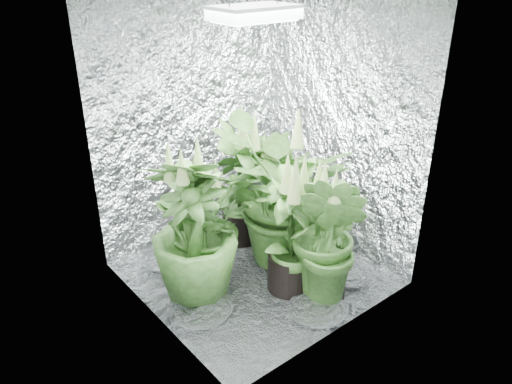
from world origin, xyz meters
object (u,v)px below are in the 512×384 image
(plant_f, at_px, (291,230))
(plant_e, at_px, (285,193))
(plant_b, at_px, (240,185))
(plant_c, at_px, (271,192))
(plant_a, at_px, (205,223))
(plant_g, at_px, (329,237))
(grow_lamp, at_px, (254,13))
(circulation_fan, at_px, (263,202))
(plant_d, at_px, (194,229))

(plant_f, bearing_deg, plant_e, 54.49)
(plant_b, distance_m, plant_c, 0.26)
(plant_a, distance_m, plant_g, 0.87)
(plant_e, relative_size, plant_g, 1.29)
(grow_lamp, bearing_deg, plant_e, 0.08)
(grow_lamp, height_order, circulation_fan, grow_lamp)
(plant_f, distance_m, circulation_fan, 1.06)
(plant_a, bearing_deg, plant_b, 25.47)
(plant_c, bearing_deg, plant_d, -162.21)
(plant_a, relative_size, circulation_fan, 2.27)
(plant_d, height_order, plant_e, plant_e)
(plant_c, xyz_separation_m, plant_g, (-0.24, -0.86, 0.07))
(plant_b, relative_size, circulation_fan, 2.73)
(plant_a, distance_m, plant_f, 0.61)
(plant_d, relative_size, plant_g, 1.10)
(plant_e, bearing_deg, plant_c, 64.76)
(grow_lamp, height_order, plant_e, grow_lamp)
(plant_a, bearing_deg, plant_d, -139.97)
(plant_c, relative_size, plant_e, 0.67)
(plant_g, distance_m, circulation_fan, 1.22)
(plant_a, relative_size, plant_g, 0.88)
(plant_a, distance_m, plant_c, 0.73)
(plant_b, xyz_separation_m, plant_c, (0.22, -0.11, -0.09))
(grow_lamp, distance_m, plant_b, 1.43)
(plant_f, bearing_deg, circulation_fan, 60.72)
(plant_d, xyz_separation_m, circulation_fan, (1.05, 0.55, -0.36))
(plant_d, bearing_deg, plant_e, -4.08)
(plant_d, xyz_separation_m, plant_e, (0.75, -0.05, 0.04))
(grow_lamp, distance_m, plant_e, 1.29)
(plant_b, height_order, circulation_fan, plant_b)
(plant_c, distance_m, plant_e, 0.42)
(plant_b, relative_size, plant_f, 1.04)
(plant_c, relative_size, plant_g, 0.86)
(plant_a, distance_m, plant_b, 0.55)
(plant_a, relative_size, plant_f, 0.87)
(plant_d, relative_size, plant_f, 1.08)
(plant_b, xyz_separation_m, plant_f, (-0.14, -0.74, -0.03))
(plant_b, bearing_deg, circulation_fan, 23.16)
(plant_d, height_order, plant_f, plant_d)
(plant_d, xyz_separation_m, plant_f, (0.55, -0.34, -0.06))
(plant_a, distance_m, circulation_fan, 0.97)
(plant_a, bearing_deg, plant_c, 10.07)
(plant_b, height_order, plant_e, plant_e)
(circulation_fan, bearing_deg, plant_d, -173.55)
(plant_g, bearing_deg, plant_a, 122.93)
(plant_c, relative_size, plant_d, 0.78)
(plant_b, bearing_deg, grow_lamp, -116.23)
(plant_c, bearing_deg, grow_lamp, -142.14)
(plant_g, relative_size, circulation_fan, 2.57)
(plant_a, bearing_deg, grow_lamp, -39.23)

